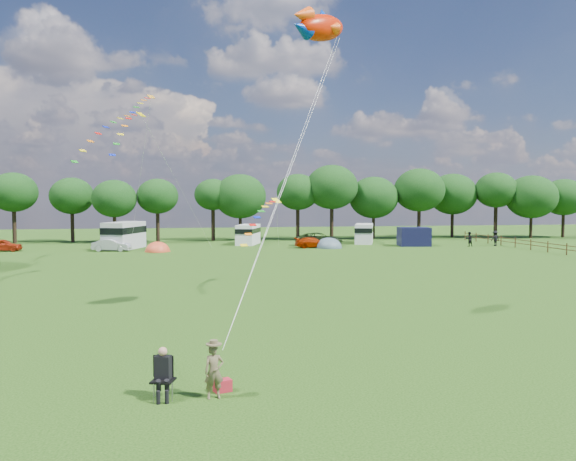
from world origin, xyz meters
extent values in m
plane|color=black|center=(0.00, 0.00, 0.00)|extent=(180.00, 180.00, 0.00)
cylinder|color=black|center=(-26.90, 55.70, 2.13)|extent=(0.49, 0.49, 4.25)
ellipsoid|color=#0D340D|center=(-26.90, 55.70, 6.45)|extent=(5.86, 5.86, 4.98)
cylinder|color=black|center=(-20.03, 56.31, 1.95)|extent=(0.47, 0.47, 3.90)
ellipsoid|color=#0D340D|center=(-20.03, 56.31, 6.00)|extent=(5.58, 5.58, 4.74)
cylinder|color=black|center=(-14.36, 53.27, 1.78)|extent=(0.44, 0.44, 3.56)
ellipsoid|color=#0D340D|center=(-14.36, 53.27, 5.64)|extent=(5.56, 5.56, 4.73)
cylinder|color=black|center=(-9.09, 54.23, 1.98)|extent=(0.47, 0.47, 3.95)
ellipsoid|color=#0D340D|center=(-9.09, 54.23, 5.95)|extent=(5.33, 5.33, 4.53)
cylinder|color=black|center=(-1.92, 56.03, 2.17)|extent=(0.50, 0.50, 4.33)
ellipsoid|color=#0D340D|center=(-1.92, 56.03, 6.19)|extent=(4.95, 4.95, 4.21)
cylinder|color=black|center=(1.70, 55.56, 1.66)|extent=(0.43, 0.43, 3.31)
ellipsoid|color=#0D340D|center=(1.70, 55.56, 5.95)|extent=(7.03, 7.03, 5.98)
cylinder|color=black|center=(9.66, 55.80, 2.18)|extent=(0.50, 0.50, 4.36)
ellipsoid|color=#0D340D|center=(9.66, 55.80, 6.56)|extent=(5.84, 5.84, 4.97)
cylinder|color=black|center=(14.25, 54.92, 2.27)|extent=(0.51, 0.51, 4.55)
ellipsoid|color=#0D340D|center=(14.25, 54.92, 7.23)|extent=(7.15, 7.15, 6.08)
cylinder|color=black|center=(20.49, 55.63, 1.61)|extent=(0.42, 0.42, 3.21)
ellipsoid|color=#0D340D|center=(20.49, 55.63, 5.80)|extent=(6.90, 6.90, 5.86)
cylinder|color=black|center=(26.98, 54.96, 2.09)|extent=(0.48, 0.48, 4.17)
ellipsoid|color=#0D340D|center=(26.98, 54.96, 6.86)|extent=(7.16, 7.16, 6.09)
cylinder|color=black|center=(32.97, 56.89, 1.83)|extent=(0.45, 0.45, 3.66)
ellipsoid|color=#0D340D|center=(32.97, 56.89, 6.31)|extent=(7.05, 7.05, 5.99)
cylinder|color=black|center=(38.41, 54.37, 2.32)|extent=(0.52, 0.52, 4.65)
ellipsoid|color=#0D340D|center=(38.41, 54.37, 6.88)|extent=(5.96, 5.96, 5.06)
cylinder|color=black|center=(43.16, 53.04, 1.59)|extent=(0.42, 0.42, 3.19)
ellipsoid|color=#0D340D|center=(43.16, 53.04, 5.89)|extent=(7.23, 7.23, 6.14)
cylinder|color=black|center=(48.55, 53.44, 1.76)|extent=(0.44, 0.44, 3.52)
ellipsoid|color=#0D340D|center=(48.55, 53.44, 5.86)|extent=(6.22, 6.22, 5.28)
cylinder|color=#472D19|center=(32.00, 30.00, 0.60)|extent=(0.12, 0.12, 1.20)
cylinder|color=#472D19|center=(32.00, 33.00, 0.60)|extent=(0.12, 0.12, 1.20)
cylinder|color=#472D19|center=(32.00, 31.50, 0.95)|extent=(0.08, 3.00, 0.08)
cylinder|color=#472D19|center=(32.00, 31.50, 0.55)|extent=(0.08, 3.00, 0.08)
cylinder|color=#472D19|center=(32.00, 36.00, 0.60)|extent=(0.12, 0.12, 1.20)
cylinder|color=#472D19|center=(32.00, 34.50, 0.95)|extent=(0.08, 3.00, 0.08)
cylinder|color=#472D19|center=(32.00, 34.50, 0.55)|extent=(0.08, 3.00, 0.08)
cylinder|color=#472D19|center=(32.00, 39.00, 0.60)|extent=(0.12, 0.12, 1.20)
cylinder|color=#472D19|center=(32.00, 37.50, 0.95)|extent=(0.08, 3.00, 0.08)
cylinder|color=#472D19|center=(32.00, 37.50, 0.55)|extent=(0.08, 3.00, 0.08)
cylinder|color=#472D19|center=(32.00, 42.00, 0.60)|extent=(0.12, 0.12, 1.20)
cylinder|color=#472D19|center=(32.00, 40.50, 0.95)|extent=(0.08, 3.00, 0.08)
cylinder|color=#472D19|center=(32.00, 40.50, 0.55)|extent=(0.08, 3.00, 0.08)
cylinder|color=#472D19|center=(32.00, 45.00, 0.60)|extent=(0.12, 0.12, 1.20)
cylinder|color=#472D19|center=(32.00, 43.50, 0.95)|extent=(0.08, 3.00, 0.08)
cylinder|color=#472D19|center=(32.00, 43.50, 0.55)|extent=(0.08, 3.00, 0.08)
cylinder|color=#472D19|center=(32.00, 48.00, 0.60)|extent=(0.12, 0.12, 1.20)
cylinder|color=#472D19|center=(32.00, 46.50, 0.95)|extent=(0.08, 3.00, 0.08)
cylinder|color=#472D19|center=(32.00, 46.50, 0.55)|extent=(0.08, 3.00, 0.08)
cylinder|color=#472D19|center=(32.00, 51.00, 0.60)|extent=(0.12, 0.12, 1.20)
cylinder|color=#472D19|center=(32.00, 49.50, 0.95)|extent=(0.08, 3.00, 0.08)
cylinder|color=#472D19|center=(32.00, 49.50, 0.55)|extent=(0.08, 3.00, 0.08)
imported|color=#AA260D|center=(-24.77, 44.02, 0.67)|extent=(4.03, 1.62, 1.34)
imported|color=#999BA1|center=(-13.29, 42.21, 0.66)|extent=(3.90, 1.97, 1.32)
imported|color=#921F00|center=(8.91, 42.70, 0.60)|extent=(4.10, 1.90, 1.20)
imported|color=black|center=(10.23, 45.18, 0.78)|extent=(6.26, 4.19, 1.57)
cube|color=#B4B5B7|center=(-12.27, 44.94, 1.51)|extent=(4.43, 6.56, 3.02)
cube|color=black|center=(-12.27, 44.94, 2.13)|extent=(4.52, 6.69, 0.72)
cylinder|color=black|center=(-12.90, 43.15, 0.43)|extent=(0.91, 0.58, 0.85)
cylinder|color=black|center=(-11.64, 46.74, 0.43)|extent=(0.91, 0.58, 0.85)
cube|color=white|center=(2.07, 48.75, 1.22)|extent=(3.55, 5.30, 2.45)
cube|color=black|center=(2.07, 48.75, 1.72)|extent=(3.62, 5.41, 0.58)
cylinder|color=black|center=(1.57, 47.29, 0.34)|extent=(0.73, 0.46, 0.69)
cylinder|color=black|center=(2.56, 50.21, 0.34)|extent=(0.73, 0.46, 0.69)
cube|color=white|center=(16.68, 47.91, 1.23)|extent=(3.64, 5.33, 2.45)
cube|color=black|center=(16.68, 47.91, 1.73)|extent=(3.71, 5.43, 0.58)
cylinder|color=black|center=(16.15, 46.45, 0.35)|extent=(0.74, 0.47, 0.69)
cylinder|color=black|center=(17.21, 49.36, 0.35)|extent=(0.74, 0.47, 0.69)
ellipsoid|color=#D34826|center=(-8.39, 40.82, 0.02)|extent=(2.59, 2.98, 2.13)
cylinder|color=#D34826|center=(-8.39, 40.82, 0.04)|extent=(2.72, 2.72, 0.08)
ellipsoid|color=#455963|center=(10.67, 42.25, 0.02)|extent=(3.00, 3.45, 2.34)
cylinder|color=#455963|center=(10.67, 42.25, 0.04)|extent=(3.15, 3.15, 0.08)
cube|color=black|center=(21.34, 43.13, 1.11)|extent=(3.97, 3.42, 2.22)
imported|color=brown|center=(-4.27, -4.43, 0.76)|extent=(0.60, 0.44, 1.52)
cylinder|color=#99999E|center=(-5.93, -4.50, 0.26)|extent=(0.02, 0.02, 0.52)
cylinder|color=#99999E|center=(-5.42, -4.50, 0.26)|extent=(0.02, 0.02, 0.52)
cylinder|color=#99999E|center=(-5.93, -4.00, 0.26)|extent=(0.02, 0.02, 0.52)
cylinder|color=#99999E|center=(-5.42, -4.00, 0.26)|extent=(0.02, 0.02, 0.52)
cube|color=black|center=(-5.68, -4.25, 0.52)|extent=(0.74, 0.73, 0.06)
cube|color=black|center=(-5.68, -3.97, 0.85)|extent=(0.58, 0.24, 0.63)
cube|color=black|center=(-5.68, -4.20, 0.89)|extent=(0.50, 0.40, 0.66)
sphere|color=tan|center=(-5.68, -4.22, 1.34)|extent=(0.25, 0.25, 0.25)
cube|color=#A61C29|center=(-4.00, -3.91, 0.18)|extent=(0.57, 0.47, 0.35)
ellipsoid|color=red|center=(1.03, 5.14, 13.33)|extent=(3.10, 2.65, 1.74)
ellipsoid|color=gold|center=(1.03, 5.14, 13.20)|extent=(1.93, 1.65, 0.95)
cone|color=#FE4C0C|center=(-0.04, 4.38, 13.60)|extent=(1.31, 1.24, 0.91)
cone|color=#002CA4|center=(-0.04, 4.38, 13.06)|extent=(1.31, 1.24, 0.91)
cone|color=#002CA4|center=(1.10, 5.19, 13.89)|extent=(0.96, 1.00, 0.77)
sphere|color=white|center=(1.69, 6.00, 13.50)|extent=(0.29, 0.29, 0.29)
sphere|color=black|center=(1.73, 6.08, 13.50)|extent=(0.14, 0.14, 0.14)
cube|color=orange|center=(-8.21, 30.96, 14.56)|extent=(0.76, 0.73, 0.36)
cube|color=red|center=(-8.48, 30.47, 14.34)|extent=(0.57, 0.46, 0.10)
cube|color=orange|center=(-8.75, 29.97, 14.07)|extent=(0.57, 0.46, 0.11)
cube|color=yellow|center=(-9.02, 29.48, 13.73)|extent=(0.57, 0.46, 0.12)
cube|color=#198C1E|center=(-9.29, 28.98, 13.30)|extent=(0.56, 0.45, 0.13)
cube|color=#0C1EB2|center=(-9.56, 28.49, 12.80)|extent=(0.56, 0.45, 0.14)
cube|color=red|center=(-9.83, 27.99, 12.21)|extent=(0.56, 0.44, 0.15)
cube|color=orange|center=(-10.10, 27.50, 11.55)|extent=(0.56, 0.44, 0.16)
cube|color=yellow|center=(-10.37, 27.00, 10.80)|extent=(0.55, 0.43, 0.16)
cube|color=#198C1E|center=(-10.64, 26.51, 9.98)|extent=(0.55, 0.43, 0.17)
cube|color=#0C1EB2|center=(-10.91, 26.01, 9.07)|extent=(0.55, 0.42, 0.18)
cube|color=#E0CB00|center=(-8.19, 20.09, 11.41)|extent=(0.71, 0.73, 0.35)
cube|color=red|center=(-8.59, 19.64, 11.31)|extent=(0.45, 0.55, 0.10)
cube|color=orange|center=(-9.00, 19.19, 11.16)|extent=(0.44, 0.55, 0.11)
cube|color=yellow|center=(-9.40, 18.74, 10.93)|extent=(0.44, 0.55, 0.12)
cube|color=#198C1E|center=(-9.81, 18.29, 10.62)|extent=(0.44, 0.54, 0.13)
cube|color=#0C1EB2|center=(-10.21, 17.84, 10.23)|extent=(0.43, 0.54, 0.13)
cube|color=red|center=(-10.62, 17.39, 9.77)|extent=(0.43, 0.54, 0.14)
cube|color=orange|center=(-11.02, 16.94, 9.22)|extent=(0.43, 0.54, 0.15)
cube|color=yellow|center=(-11.43, 16.49, 8.59)|extent=(0.42, 0.53, 0.16)
cube|color=#198C1E|center=(-11.83, 16.04, 7.88)|extent=(0.42, 0.53, 0.16)
cube|color=#F8F516|center=(0.63, 16.15, 5.50)|extent=(0.69, 0.67, 0.33)
cube|color=red|center=(0.32, 15.61, 5.43)|extent=(0.51, 0.43, 0.09)
cube|color=orange|center=(0.00, 15.07, 5.32)|extent=(0.51, 0.43, 0.10)
cube|color=yellow|center=(-0.31, 14.53, 5.13)|extent=(0.51, 0.43, 0.11)
cube|color=#198C1E|center=(-0.63, 13.99, 4.86)|extent=(0.51, 0.42, 0.12)
cube|color=#0C1EB2|center=(-0.94, 13.45, 4.50)|extent=(0.51, 0.42, 0.13)
cube|color=red|center=(-1.26, 12.91, 4.07)|extent=(0.50, 0.42, 0.13)
cube|color=orange|center=(-1.57, 12.37, 3.56)|extent=(0.50, 0.41, 0.14)
cube|color=yellow|center=(-1.89, 11.83, 2.97)|extent=(0.50, 0.41, 0.15)
imported|color=black|center=(27.46, 41.27, 0.87)|extent=(0.90, 0.61, 1.75)
imported|color=black|center=(30.81, 41.29, 0.92)|extent=(1.29, 0.84, 1.83)
camera|label=1|loc=(-4.86, -20.04, 5.61)|focal=35.00mm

